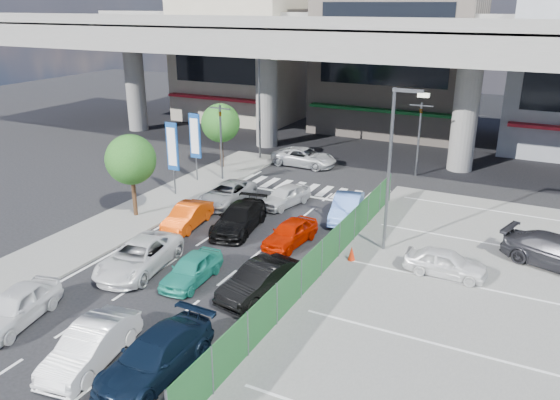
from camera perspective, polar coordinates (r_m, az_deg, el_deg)
The scene contains 31 objects.
ground at distance 25.52m, azimuth -8.63°, elevation -7.30°, with size 120.00×120.00×0.00m, color black.
parking_lot at distance 23.53m, azimuth 17.45°, elevation -10.49°, with size 12.00×28.00×0.06m, color slate.
sidewalk_left at distance 32.39m, azimuth -14.80°, elevation -1.59°, with size 4.00×30.00×0.12m, color slate.
fence_run at distance 23.55m, azimuth 3.41°, elevation -7.08°, with size 0.16×22.00×1.80m, color #1C5324, non-canonical shape.
expressway at distance 42.62m, azimuth 8.47°, elevation 15.95°, with size 64.00×14.00×10.75m.
building_west at distance 58.51m, azimuth -3.87°, elevation 14.91°, with size 12.00×10.90×13.00m.
building_center at distance 53.20m, azimuth 12.30°, elevation 15.10°, with size 14.00×10.90×15.00m.
traffic_light_left at distance 36.94m, azimuth -6.24°, elevation 7.88°, with size 1.60×1.24×5.20m.
traffic_light_right at distance 38.94m, azimuth 14.44°, elevation 8.00°, with size 1.60×1.24×5.20m.
street_lamp_right at distance 26.05m, azimuth 11.78°, elevation 4.35°, with size 1.65×0.22×8.00m.
street_lamp_left at distance 41.92m, azimuth -1.96°, elevation 10.58°, with size 1.65×0.22×8.00m.
signboard_near at distance 34.52m, azimuth -11.18°, elevation 5.28°, with size 0.80×0.14×4.70m.
signboard_far at distance 37.09m, azimuth -8.87°, elevation 6.43°, with size 0.80×0.14×4.70m.
tree_near at distance 31.36m, azimuth -15.33°, elevation 4.07°, with size 2.80×2.80×4.80m.
tree_far at distance 39.96m, azimuth -6.23°, elevation 7.99°, with size 2.80×2.80×4.80m.
van_white_back_left at distance 23.43m, azimuth -25.91°, elevation -9.98°, with size 1.63×4.05×1.38m, color white.
hatch_white_back_mid at distance 20.08m, azimuth -19.17°, elevation -14.17°, with size 1.46×4.19×1.38m, color white.
minivan_navy_back at distance 19.01m, azimuth -12.88°, elevation -15.61°, with size 1.93×4.76×1.38m, color black.
sedan_white_mid_left at distance 25.81m, azimuth -14.53°, elevation -5.72°, with size 2.29×4.97×1.38m, color silver.
taxi_teal_mid at distance 24.34m, azimuth -9.22°, elevation -7.12°, with size 1.46×3.63×1.24m, color teal.
hatch_black_mid_right at distance 22.97m, azimuth -2.14°, elevation -8.38°, with size 1.46×4.19×1.38m, color black.
taxi_orange_left at distance 30.12m, azimuth -9.64°, elevation -1.66°, with size 1.35×3.86×1.27m, color #DF4206.
sedan_black_mid at distance 29.35m, azimuth -4.29°, elevation -1.90°, with size 1.93×4.76×1.38m, color black.
taxi_orange_right at distance 27.60m, azimuth 1.09°, elevation -3.44°, with size 1.50×3.72×1.27m, color #BF1800.
wagon_silver_front_left at distance 33.35m, azimuth -5.55°, elevation 0.67°, with size 2.09×4.54×1.26m, color gray.
sedan_white_front_mid at distance 32.83m, azimuth 0.54°, elevation 0.45°, with size 1.48×3.68×1.25m, color silver.
kei_truck_front_right at distance 31.02m, azimuth 6.99°, elevation -0.77°, with size 1.46×4.19×1.38m, color #608CE7.
crossing_wagon_silver at distance 40.99m, azimuth 2.54°, elevation 4.49°, with size 2.24×4.85×1.35m, color #ADB0B5.
parked_sedan_white at distance 25.54m, azimuth 16.91°, elevation -6.27°, with size 1.46×3.63×1.24m, color silver.
parked_sedan_dgrey at distance 28.16m, azimuth 27.11°, elevation -4.94°, with size 2.03×5.00×1.45m, color #29292E.
traffic_cone at distance 26.15m, azimuth 7.49°, elevation -5.54°, with size 0.36×0.36×0.69m, color red.
Camera 1 is at (13.41, -18.35, 11.59)m, focal length 35.00 mm.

